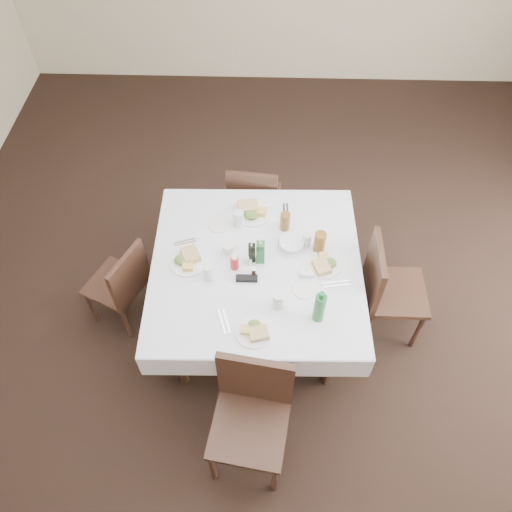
# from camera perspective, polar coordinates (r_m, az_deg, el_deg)

# --- Properties ---
(ground_plane) EXTENTS (7.00, 7.00, 0.00)m
(ground_plane) POSITION_cam_1_polar(r_m,az_deg,el_deg) (4.12, 2.37, -7.46)
(ground_plane) COLOR black
(room_shell) EXTENTS (6.04, 7.04, 2.80)m
(room_shell) POSITION_cam_1_polar(r_m,az_deg,el_deg) (2.78, 3.54, 10.61)
(room_shell) COLOR beige
(room_shell) RESTS_ON ground
(dining_table) EXTENTS (1.50, 1.50, 0.76)m
(dining_table) POSITION_cam_1_polar(r_m,az_deg,el_deg) (3.55, 0.03, -1.58)
(dining_table) COLOR black
(dining_table) RESTS_ON ground
(chair_north) EXTENTS (0.46, 0.46, 0.87)m
(chair_north) POSITION_cam_1_polar(r_m,az_deg,el_deg) (4.27, -0.27, 6.59)
(chair_north) COLOR black
(chair_north) RESTS_ON ground
(chair_south) EXTENTS (0.53, 0.53, 0.98)m
(chair_south) POSITION_cam_1_polar(r_m,az_deg,el_deg) (3.20, -0.45, -17.01)
(chair_south) COLOR black
(chair_south) RESTS_ON ground
(chair_east) EXTENTS (0.45, 0.45, 0.94)m
(chair_east) POSITION_cam_1_polar(r_m,az_deg,el_deg) (3.78, 14.57, -3.30)
(chair_east) COLOR black
(chair_east) RESTS_ON ground
(chair_west) EXTENTS (0.52, 0.52, 0.83)m
(chair_west) POSITION_cam_1_polar(r_m,az_deg,el_deg) (3.88, -14.99, -2.96)
(chair_west) COLOR black
(chair_west) RESTS_ON ground
(meal_north) EXTENTS (0.29, 0.29, 0.06)m
(meal_north) POSITION_cam_1_polar(r_m,az_deg,el_deg) (3.78, -0.48, 5.16)
(meal_north) COLOR white
(meal_north) RESTS_ON dining_table
(meal_south) EXTENTS (0.23, 0.23, 0.05)m
(meal_south) POSITION_cam_1_polar(r_m,az_deg,el_deg) (3.18, -0.16, -8.58)
(meal_south) COLOR white
(meal_south) RESTS_ON dining_table
(meal_east) EXTENTS (0.25, 0.25, 0.05)m
(meal_east) POSITION_cam_1_polar(r_m,az_deg,el_deg) (3.49, 7.79, -0.93)
(meal_east) COLOR white
(meal_east) RESTS_ON dining_table
(meal_west) EXTENTS (0.27, 0.27, 0.06)m
(meal_west) POSITION_cam_1_polar(r_m,az_deg,el_deg) (3.52, -7.82, -0.39)
(meal_west) COLOR white
(meal_west) RESTS_ON dining_table
(side_plate_a) EXTENTS (0.18, 0.18, 0.01)m
(side_plate_a) POSITION_cam_1_polar(r_m,az_deg,el_deg) (3.72, -4.12, 3.66)
(side_plate_a) COLOR white
(side_plate_a) RESTS_ON dining_table
(side_plate_b) EXTENTS (0.14, 0.14, 0.01)m
(side_plate_b) POSITION_cam_1_polar(r_m,az_deg,el_deg) (3.37, 5.49, -3.93)
(side_plate_b) COLOR white
(side_plate_b) RESTS_ON dining_table
(water_n) EXTENTS (0.07, 0.07, 0.14)m
(water_n) POSITION_cam_1_polar(r_m,az_deg,el_deg) (3.67, -1.97, 4.26)
(water_n) COLOR silver
(water_n) RESTS_ON dining_table
(water_s) EXTENTS (0.07, 0.07, 0.14)m
(water_s) POSITION_cam_1_polar(r_m,az_deg,el_deg) (3.24, 2.56, -5.14)
(water_s) COLOR silver
(water_s) RESTS_ON dining_table
(water_e) EXTENTS (0.06, 0.06, 0.11)m
(water_e) POSITION_cam_1_polar(r_m,az_deg,el_deg) (3.57, 5.82, 1.84)
(water_e) COLOR silver
(water_e) RESTS_ON dining_table
(water_w) EXTENTS (0.07, 0.07, 0.13)m
(water_w) POSITION_cam_1_polar(r_m,az_deg,el_deg) (3.38, -5.45, -1.88)
(water_w) COLOR silver
(water_w) RESTS_ON dining_table
(iced_tea_a) EXTENTS (0.07, 0.07, 0.15)m
(iced_tea_a) POSITION_cam_1_polar(r_m,az_deg,el_deg) (3.65, 3.33, 3.96)
(iced_tea_a) COLOR brown
(iced_tea_a) RESTS_ON dining_table
(iced_tea_b) EXTENTS (0.08, 0.08, 0.17)m
(iced_tea_b) POSITION_cam_1_polar(r_m,az_deg,el_deg) (3.53, 7.30, 1.59)
(iced_tea_b) COLOR brown
(iced_tea_b) RESTS_ON dining_table
(bread_basket) EXTENTS (0.20, 0.20, 0.06)m
(bread_basket) POSITION_cam_1_polar(r_m,az_deg,el_deg) (3.56, 4.05, 1.29)
(bread_basket) COLOR silver
(bread_basket) RESTS_ON dining_table
(oil_cruet_dark) EXTENTS (0.05, 0.05, 0.20)m
(oil_cruet_dark) POSITION_cam_1_polar(r_m,az_deg,el_deg) (3.45, -0.47, 0.47)
(oil_cruet_dark) COLOR black
(oil_cruet_dark) RESTS_ON dining_table
(oil_cruet_green) EXTENTS (0.06, 0.06, 0.24)m
(oil_cruet_green) POSITION_cam_1_polar(r_m,az_deg,el_deg) (3.42, 0.51, 0.52)
(oil_cruet_green) COLOR #1E6732
(oil_cruet_green) RESTS_ON dining_table
(ketchup_bottle) EXTENTS (0.06, 0.06, 0.13)m
(ketchup_bottle) POSITION_cam_1_polar(r_m,az_deg,el_deg) (3.43, -2.48, -0.72)
(ketchup_bottle) COLOR red
(ketchup_bottle) RESTS_ON dining_table
(salt_shaker) EXTENTS (0.03, 0.03, 0.07)m
(salt_shaker) POSITION_cam_1_polar(r_m,az_deg,el_deg) (3.46, -0.74, -0.60)
(salt_shaker) COLOR white
(salt_shaker) RESTS_ON dining_table
(pepper_shaker) EXTENTS (0.03, 0.03, 0.07)m
(pepper_shaker) POSITION_cam_1_polar(r_m,az_deg,el_deg) (3.41, -0.25, -1.82)
(pepper_shaker) COLOR #452E1F
(pepper_shaker) RESTS_ON dining_table
(coffee_mug) EXTENTS (0.12, 0.12, 0.09)m
(coffee_mug) POSITION_cam_1_polar(r_m,az_deg,el_deg) (3.52, -3.16, 0.72)
(coffee_mug) COLOR white
(coffee_mug) RESTS_ON dining_table
(sunglasses) EXTENTS (0.15, 0.05, 0.03)m
(sunglasses) POSITION_cam_1_polar(r_m,az_deg,el_deg) (3.40, -1.06, -2.57)
(sunglasses) COLOR black
(sunglasses) RESTS_ON dining_table
(green_bottle) EXTENTS (0.07, 0.07, 0.28)m
(green_bottle) POSITION_cam_1_polar(r_m,az_deg,el_deg) (3.17, 7.27, -5.82)
(green_bottle) COLOR #1E6732
(green_bottle) RESTS_ON dining_table
(sugar_caddy) EXTENTS (0.09, 0.05, 0.04)m
(sugar_caddy) POSITION_cam_1_polar(r_m,az_deg,el_deg) (3.43, 5.79, -2.08)
(sugar_caddy) COLOR white
(sugar_caddy) RESTS_ON dining_table
(cutlery_n) EXTENTS (0.04, 0.16, 0.01)m
(cutlery_n) POSITION_cam_1_polar(r_m,az_deg,el_deg) (3.82, 3.43, 5.16)
(cutlery_n) COLOR silver
(cutlery_n) RESTS_ON dining_table
(cutlery_s) EXTENTS (0.10, 0.19, 0.01)m
(cutlery_s) POSITION_cam_1_polar(r_m,az_deg,el_deg) (3.24, -3.66, -7.46)
(cutlery_s) COLOR silver
(cutlery_s) RESTS_ON dining_table
(cutlery_e) EXTENTS (0.19, 0.08, 0.01)m
(cutlery_e) POSITION_cam_1_polar(r_m,az_deg,el_deg) (3.43, 9.15, -3.17)
(cutlery_e) COLOR silver
(cutlery_e) RESTS_ON dining_table
(cutlery_w) EXTENTS (0.16, 0.09, 0.01)m
(cutlery_w) POSITION_cam_1_polar(r_m,az_deg,el_deg) (3.64, -8.11, 1.57)
(cutlery_w) COLOR silver
(cutlery_w) RESTS_ON dining_table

